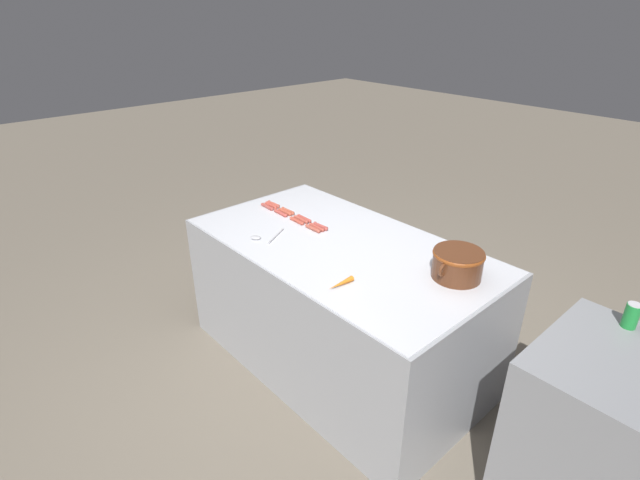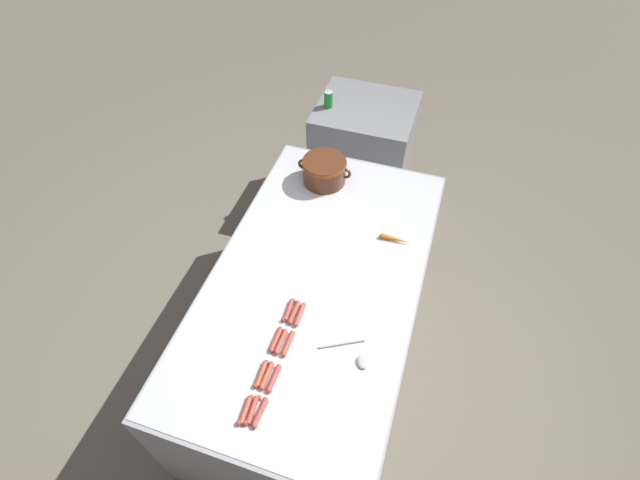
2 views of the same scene
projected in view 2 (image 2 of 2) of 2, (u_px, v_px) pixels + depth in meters
ground_plane at (317, 354)px, 3.17m from camera, size 20.00×20.00×0.00m
griddle_counter at (317, 320)px, 2.82m from camera, size 1.10×1.98×0.92m
back_cabinet at (363, 154)px, 3.83m from camera, size 0.74×0.67×0.92m
hot_dog_0 at (246, 410)px, 1.99m from camera, size 0.03×0.14×0.02m
hot_dog_1 at (261, 374)px, 2.10m from camera, size 0.03×0.14×0.02m
hot_dog_2 at (276, 339)px, 2.21m from camera, size 0.03×0.14×0.02m
hot_dog_3 at (289, 310)px, 2.31m from camera, size 0.03×0.14×0.02m
hot_dog_4 at (252, 410)px, 1.99m from camera, size 0.03×0.14×0.02m
hot_dog_5 at (267, 376)px, 2.09m from camera, size 0.03×0.14×0.02m
hot_dog_6 at (281, 342)px, 2.20m from camera, size 0.03×0.14×0.02m
hot_dog_7 at (294, 312)px, 2.30m from camera, size 0.03×0.14×0.02m
hot_dog_8 at (260, 413)px, 1.98m from camera, size 0.03×0.14×0.02m
hot_dog_9 at (274, 378)px, 2.08m from camera, size 0.03×0.14×0.02m
hot_dog_10 at (288, 344)px, 2.19m from camera, size 0.03×0.14×0.02m
hot_dog_11 at (300, 314)px, 2.30m from camera, size 0.03×0.14×0.02m
bean_pot at (324, 169)px, 2.88m from camera, size 0.35×0.28×0.16m
serving_spoon at (355, 356)px, 2.16m from camera, size 0.25×0.16×0.02m
carrot at (395, 239)px, 2.61m from camera, size 0.18×0.04×0.03m
soda_can at (328, 99)px, 3.44m from camera, size 0.07×0.07×0.12m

